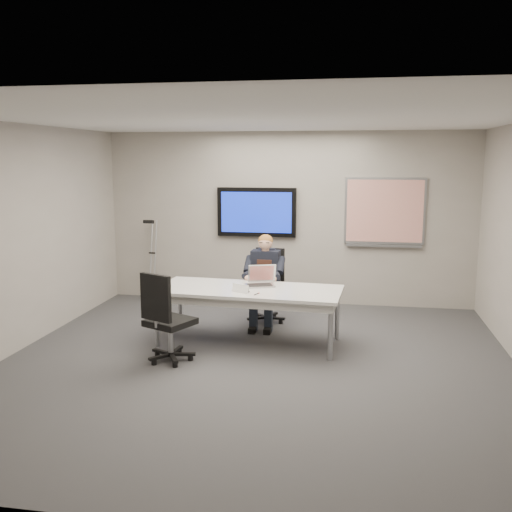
% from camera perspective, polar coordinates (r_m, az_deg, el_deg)
% --- Properties ---
extents(floor, '(6.00, 6.00, 0.02)m').
position_cam_1_polar(floor, '(6.75, -0.05, -10.82)').
color(floor, '#323335').
rests_on(floor, ground).
extents(ceiling, '(6.00, 6.00, 0.02)m').
position_cam_1_polar(ceiling, '(6.33, -0.05, 13.62)').
color(ceiling, white).
rests_on(ceiling, wall_back).
extents(wall_back, '(6.00, 0.02, 2.80)m').
position_cam_1_polar(wall_back, '(9.34, 3.14, 3.77)').
color(wall_back, gray).
rests_on(wall_back, ground).
extents(wall_front, '(6.00, 0.02, 2.80)m').
position_cam_1_polar(wall_front, '(3.54, -8.53, -6.34)').
color(wall_front, gray).
rests_on(wall_front, ground).
extents(wall_left, '(0.02, 6.00, 2.80)m').
position_cam_1_polar(wall_left, '(7.51, -23.21, 1.52)').
color(wall_left, gray).
rests_on(wall_left, ground).
extents(conference_table, '(2.41, 1.12, 0.73)m').
position_cam_1_polar(conference_table, '(7.33, -0.73, -3.89)').
color(conference_table, silver).
rests_on(conference_table, ground).
extents(tv_display, '(1.30, 0.09, 0.80)m').
position_cam_1_polar(tv_display, '(9.35, 0.06, 4.41)').
color(tv_display, black).
rests_on(tv_display, wall_back).
extents(whiteboard, '(1.25, 0.08, 1.10)m').
position_cam_1_polar(whiteboard, '(9.24, 12.74, 4.29)').
color(whiteboard, '#97999F').
rests_on(whiteboard, wall_back).
extents(office_chair_far, '(0.57, 0.57, 1.07)m').
position_cam_1_polar(office_chair_far, '(8.36, 1.08, -4.36)').
color(office_chair_far, black).
rests_on(office_chair_far, ground).
extents(office_chair_near, '(0.68, 0.68, 1.08)m').
position_cam_1_polar(office_chair_near, '(6.82, -8.81, -7.73)').
color(office_chair_near, black).
rests_on(office_chair_near, ground).
extents(seated_person, '(0.41, 0.70, 1.31)m').
position_cam_1_polar(seated_person, '(8.07, 0.77, -3.46)').
color(seated_person, '#202836').
rests_on(seated_person, office_chair_far).
extents(crutch, '(0.33, 0.69, 1.45)m').
position_cam_1_polar(crutch, '(9.74, -10.28, -0.26)').
color(crutch, '#ACAFB4').
rests_on(crutch, ground).
extents(laptop, '(0.43, 0.46, 0.26)m').
position_cam_1_polar(laptop, '(7.48, 0.47, -2.44)').
color(laptop, '#B5B6B8').
rests_on(laptop, conference_table).
extents(name_tent, '(0.25, 0.16, 0.10)m').
position_cam_1_polar(name_tent, '(7.12, -1.54, -3.22)').
color(name_tent, white).
rests_on(name_tent, conference_table).
extents(pen, '(0.05, 0.12, 0.01)m').
position_cam_1_polar(pen, '(7.00, 0.08, -3.80)').
color(pen, black).
rests_on(pen, conference_table).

